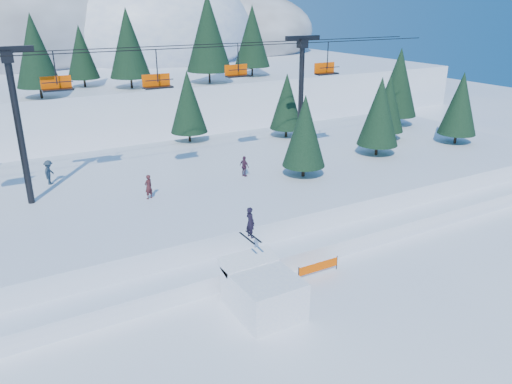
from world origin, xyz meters
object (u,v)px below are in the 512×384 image
banner_near (318,267)px  banner_far (345,243)px  chairlift (159,91)px  jump_kicker (263,290)px

banner_near → banner_far: 3.81m
banner_far → chairlift: bearing=121.7°
jump_kicker → banner_far: (8.11, 3.18, -0.64)m
chairlift → banner_far: 17.03m
chairlift → banner_near: size_ratio=16.31×
jump_kicker → banner_near: 4.97m
banner_near → banner_far: size_ratio=1.01×
banner_near → banner_far: same height
jump_kicker → chairlift: 17.60m
chairlift → banner_far: chairlift is taller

